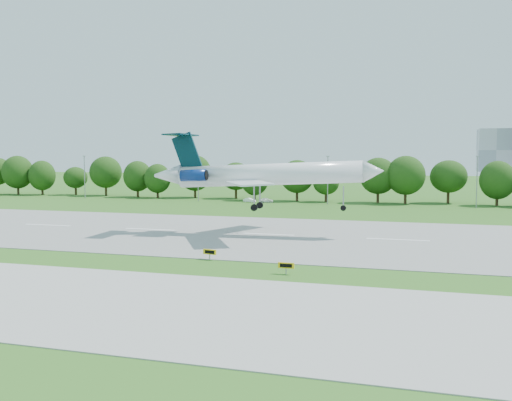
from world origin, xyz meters
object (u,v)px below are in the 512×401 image
at_px(airliner, 258,174).
at_px(taxi_sign_left, 210,252).
at_px(service_vehicle_a, 249,200).
at_px(service_vehicle_b, 266,200).

distance_m(airliner, taxi_sign_left, 23.83).
relative_size(airliner, service_vehicle_a, 10.93).
xyz_separation_m(airliner, taxi_sign_left, (0.68, -22.22, -8.57)).
distance_m(taxi_sign_left, service_vehicle_a, 82.80).
bearing_deg(airliner, service_vehicle_b, 100.11).
distance_m(airliner, service_vehicle_a, 61.92).
height_order(taxi_sign_left, service_vehicle_b, service_vehicle_b).
relative_size(taxi_sign_left, service_vehicle_a, 0.53).
height_order(airliner, service_vehicle_a, airliner).
xyz_separation_m(taxi_sign_left, service_vehicle_a, (-20.24, 80.28, -0.36)).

